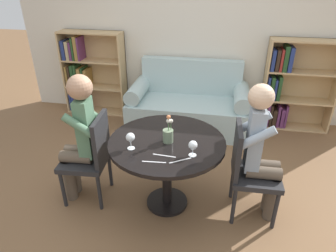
# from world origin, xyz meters

# --- Properties ---
(ground_plane) EXTENTS (16.00, 16.00, 0.00)m
(ground_plane) POSITION_xyz_m (0.00, 0.00, 0.00)
(ground_plane) COLOR brown
(back_wall) EXTENTS (5.20, 0.05, 2.70)m
(back_wall) POSITION_xyz_m (0.00, 2.09, 1.35)
(back_wall) COLOR silver
(back_wall) RESTS_ON ground_plane
(round_table) EXTENTS (1.04, 1.04, 0.72)m
(round_table) POSITION_xyz_m (0.00, 0.00, 0.59)
(round_table) COLOR black
(round_table) RESTS_ON ground_plane
(couch) EXTENTS (1.66, 0.80, 0.92)m
(couch) POSITION_xyz_m (0.00, 1.66, 0.31)
(couch) COLOR #A8C1C1
(couch) RESTS_ON ground_plane
(bookshelf_left) EXTENTS (0.94, 0.28, 1.25)m
(bookshelf_left) POSITION_xyz_m (-1.61, 1.93, 0.61)
(bookshelf_left) COLOR tan
(bookshelf_left) RESTS_ON ground_plane
(bookshelf_right) EXTENTS (0.94, 0.28, 1.25)m
(bookshelf_right) POSITION_xyz_m (1.36, 1.93, 0.60)
(bookshelf_right) COLOR tan
(bookshelf_right) RESTS_ON ground_plane
(chair_left) EXTENTS (0.45, 0.45, 0.90)m
(chair_left) POSITION_xyz_m (-0.73, -0.02, 0.49)
(chair_left) COLOR #232326
(chair_left) RESTS_ON ground_plane
(chair_right) EXTENTS (0.43, 0.43, 0.90)m
(chair_right) POSITION_xyz_m (0.73, 0.03, 0.49)
(chair_right) COLOR #232326
(chair_right) RESTS_ON ground_plane
(person_left) EXTENTS (0.43, 0.36, 1.29)m
(person_left) POSITION_xyz_m (-0.81, -0.03, 0.70)
(person_left) COLOR brown
(person_left) RESTS_ON ground_plane
(person_right) EXTENTS (0.42, 0.35, 1.28)m
(person_right) POSITION_xyz_m (0.82, 0.03, 0.69)
(person_right) COLOR brown
(person_right) RESTS_ON ground_plane
(wine_glass_left) EXTENTS (0.08, 0.08, 0.15)m
(wine_glass_left) POSITION_xyz_m (-0.27, -0.18, 0.82)
(wine_glass_left) COLOR white
(wine_glass_left) RESTS_ON round_table
(wine_glass_right) EXTENTS (0.07, 0.07, 0.13)m
(wine_glass_right) POSITION_xyz_m (0.25, -0.19, 0.81)
(wine_glass_right) COLOR white
(wine_glass_right) RESTS_ON round_table
(flower_vase) EXTENTS (0.09, 0.09, 0.26)m
(flower_vase) POSITION_xyz_m (0.01, -0.01, 0.80)
(flower_vase) COLOR gray
(flower_vase) RESTS_ON round_table
(knife_left_setting) EXTENTS (0.17, 0.11, 0.00)m
(knife_left_setting) POSITION_xyz_m (0.16, -0.28, 0.72)
(knife_left_setting) COLOR silver
(knife_left_setting) RESTS_ON round_table
(fork_left_setting) EXTENTS (0.19, 0.03, 0.00)m
(fork_left_setting) POSITION_xyz_m (-0.04, -0.34, 0.72)
(fork_left_setting) COLOR silver
(fork_left_setting) RESTS_ON round_table
(knife_right_setting) EXTENTS (0.19, 0.02, 0.00)m
(knife_right_setting) POSITION_xyz_m (0.02, -0.24, 0.72)
(knife_right_setting) COLOR silver
(knife_right_setting) RESTS_ON round_table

